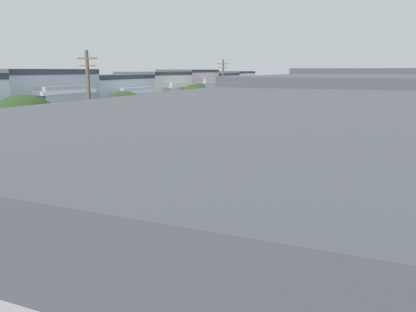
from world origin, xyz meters
TOP-DOWN VIEW (x-y plane):
  - ground at (0.00, 0.00)m, footprint 160.00×160.00m
  - road_slab at (0.00, 15.00)m, footprint 12.00×70.00m
  - curb_left at (-6.05, 15.00)m, footprint 0.30×70.00m
  - curb_right at (6.05, 15.00)m, footprint 0.30×70.00m
  - sidewalk_left at (-7.35, 15.00)m, footprint 2.60×70.00m
  - sidewalk_right at (7.35, 15.00)m, footprint 2.60×70.00m
  - centerline at (0.00, 15.00)m, footprint 0.12×70.00m
  - townhouse_row_left at (-11.15, 15.00)m, footprint 5.00×70.00m
  - townhouse_row_right at (11.15, 15.00)m, footprint 5.00×70.00m
  - tree_b at (-6.30, -3.85)m, footprint 4.70×4.70m
  - tree_c at (-6.30, 5.99)m, footprint 4.58×4.58m
  - tree_d at (-6.30, 19.48)m, footprint 4.70×4.70m
  - tree_e at (-6.30, 33.30)m, footprint 4.70×4.70m
  - tree_far_r at (6.89, 30.42)m, footprint 3.10×3.10m
  - utility_pole_near at (-6.30, 2.00)m, footprint 1.60×0.26m
  - utility_pole_far at (-6.30, 28.00)m, footprint 1.60×0.26m
  - fedex_truck at (1.25, -2.18)m, footprint 2.61×6.78m
  - lead_sedan at (2.16, 6.37)m, footprint 2.20×4.52m
  - parked_left_c at (-4.90, 2.49)m, footprint 2.64×5.57m
  - parked_left_d at (-4.90, 13.84)m, footprint 2.52×4.81m
  - parked_right_a at (4.90, -9.08)m, footprint 1.57×4.24m
  - parked_right_b at (4.90, -0.27)m, footprint 1.66×4.20m
  - parked_right_c at (4.90, 19.07)m, footprint 2.18×4.74m
  - parked_right_d at (4.90, 26.40)m, footprint 2.42×5.18m

SIDE VIEW (x-z plane):
  - ground at x=0.00m, z-range 0.00..0.00m
  - centerline at x=0.00m, z-range -0.01..0.01m
  - townhouse_row_left at x=-11.15m, z-range -4.25..4.25m
  - townhouse_row_right at x=11.15m, z-range -4.25..4.25m
  - road_slab at x=0.00m, z-range 0.00..0.02m
  - curb_left at x=-6.05m, z-range 0.00..0.15m
  - curb_right at x=6.05m, z-range 0.00..0.15m
  - sidewalk_left at x=-7.35m, z-range 0.00..0.15m
  - sidewalk_right at x=7.35m, z-range 0.00..0.15m
  - parked_left_d at x=-4.90m, z-range 0.00..1.29m
  - parked_right_b at x=4.90m, z-range 0.00..1.38m
  - parked_right_a at x=4.90m, z-range 0.00..1.40m
  - lead_sedan at x=2.16m, z-range 0.00..1.44m
  - parked_right_c at x=4.90m, z-range 0.00..1.49m
  - parked_right_d at x=4.90m, z-range 0.00..1.52m
  - parked_left_c at x=-4.90m, z-range 0.00..1.54m
  - fedex_truck at x=1.25m, z-range 0.19..3.44m
  - tree_far_r at x=6.89m, z-range 1.15..6.64m
  - tree_e at x=-6.30m, z-range 1.22..8.39m
  - tree_c at x=-6.30m, z-range 1.30..8.52m
  - tree_d at x=-6.30m, z-range 1.30..8.64m
  - tree_b at x=-6.30m, z-range 1.37..8.85m
  - utility_pole_near at x=-6.30m, z-range 0.15..10.15m
  - utility_pole_far at x=-6.30m, z-range 0.15..10.15m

